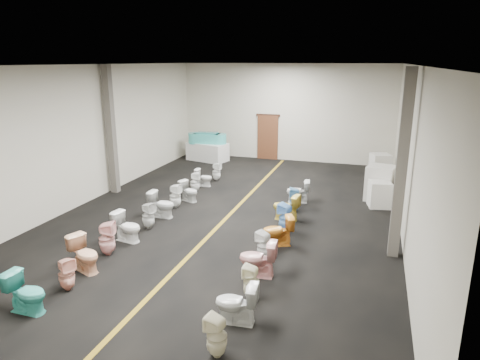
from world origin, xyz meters
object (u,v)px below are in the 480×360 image
(toilet_left_3, at_px, (107,238))
(toilet_right_5, at_px, (278,231))
(appliance_crate_b, at_px, (380,183))
(toilet_right_0, at_px, (217,336))
(appliance_crate_a, at_px, (379,194))
(toilet_left_10, at_px, (204,178))
(toilet_right_6, at_px, (286,218))
(toilet_left_5, at_px, (148,216))
(toilet_left_9, at_px, (195,182))
(toilet_left_0, at_px, (27,293))
(toilet_right_4, at_px, (264,246))
(display_table, at_px, (208,152))
(appliance_crate_d, at_px, (380,166))
(toilet_right_3, at_px, (258,259))
(toilet_left_7, at_px, (175,196))
(toilet_left_8, at_px, (189,191))
(bathtub, at_px, (207,138))
(toilet_right_7, at_px, (286,207))
(toilet_left_1, at_px, (67,274))
(toilet_right_8, at_px, (295,200))
(toilet_left_4, at_px, (127,227))
(toilet_right_1, at_px, (236,303))
(toilet_left_2, at_px, (85,254))
(toilet_right_2, at_px, (251,282))
(toilet_right_9, at_px, (298,191))
(toilet_left_11, at_px, (216,172))
(toilet_left_6, at_px, (162,204))
(appliance_crate_c, at_px, (380,177))

(toilet_left_3, relative_size, toilet_right_5, 1.08)
(appliance_crate_b, xyz_separation_m, toilet_right_0, (-2.45, -9.24, -0.23))
(appliance_crate_a, bearing_deg, toilet_left_10, 175.58)
(toilet_right_6, bearing_deg, toilet_left_5, -56.96)
(toilet_left_3, relative_size, toilet_left_9, 1.15)
(toilet_left_0, xyz_separation_m, toilet_right_4, (3.71, 3.49, -0.04))
(display_table, distance_m, appliance_crate_d, 7.90)
(toilet_right_3, relative_size, toilet_right_6, 1.02)
(appliance_crate_a, xyz_separation_m, toilet_left_7, (-6.30, -2.10, -0.03))
(appliance_crate_d, distance_m, toilet_left_8, 7.93)
(bathtub, distance_m, toilet_left_0, 13.07)
(display_table, distance_m, toilet_right_7, 8.47)
(toilet_left_8, bearing_deg, toilet_right_7, -82.90)
(toilet_right_0, relative_size, toilet_right_7, 0.91)
(toilet_left_3, height_order, toilet_left_9, toilet_left_3)
(appliance_crate_d, height_order, toilet_right_4, appliance_crate_d)
(appliance_crate_b, distance_m, toilet_right_6, 4.51)
(toilet_left_1, xyz_separation_m, toilet_right_8, (3.61, 6.23, 0.02))
(toilet_left_1, height_order, toilet_right_3, toilet_right_3)
(appliance_crate_a, bearing_deg, bathtub, 149.74)
(appliance_crate_b, bearing_deg, toilet_right_6, -123.35)
(toilet_left_8, height_order, toilet_left_10, toilet_left_8)
(toilet_left_4, xyz_separation_m, toilet_left_7, (0.02, 2.80, -0.00))
(toilet_left_0, distance_m, toilet_left_4, 3.48)
(display_table, bearing_deg, toilet_right_5, -57.87)
(toilet_left_10, relative_size, toilet_right_1, 0.83)
(toilet_left_2, height_order, toilet_right_4, toilet_left_2)
(toilet_left_10, height_order, toilet_right_7, toilet_right_7)
(bathtub, xyz_separation_m, toilet_right_3, (5.31, -10.29, -0.65))
(toilet_right_2, distance_m, toilet_right_3, 0.93)
(appliance_crate_d, bearing_deg, toilet_left_9, -148.06)
(toilet_left_5, distance_m, toilet_right_1, 5.21)
(toilet_right_0, distance_m, toilet_right_9, 8.13)
(toilet_left_11, xyz_separation_m, toilet_right_9, (3.58, -1.74, 0.02))
(toilet_left_6, height_order, toilet_right_5, toilet_left_6)
(toilet_right_9, bearing_deg, toilet_right_4, -9.02)
(appliance_crate_c, distance_m, toilet_left_10, 6.64)
(toilet_right_3, bearing_deg, bathtub, -156.78)
(appliance_crate_b, distance_m, toilet_left_9, 6.47)
(toilet_left_3, distance_m, toilet_left_9, 5.47)
(toilet_right_4, height_order, toilet_right_6, toilet_right_6)
(appliance_crate_a, xyz_separation_m, toilet_left_8, (-6.15, -1.34, -0.07))
(appliance_crate_c, xyz_separation_m, toilet_left_10, (-6.37, -1.89, -0.06))
(bathtub, distance_m, appliance_crate_c, 8.18)
(appliance_crate_a, bearing_deg, toilet_left_4, -142.20)
(toilet_left_0, distance_m, toilet_right_5, 5.85)
(appliance_crate_d, relative_size, toilet_left_10, 1.52)
(appliance_crate_c, xyz_separation_m, toilet_right_4, (-2.61, -7.28, -0.03))
(toilet_left_2, bearing_deg, toilet_right_0, -94.46)
(toilet_left_11, relative_size, toilet_right_9, 0.94)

